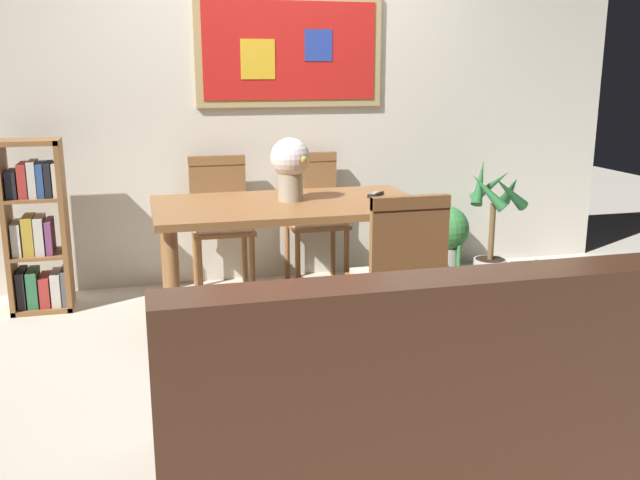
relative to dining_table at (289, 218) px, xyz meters
name	(u,v)px	position (x,y,z in m)	size (l,w,h in m)	color
ground_plane	(323,345)	(0.10, -0.39, -0.64)	(12.00, 12.00, 0.00)	beige
wall_back_with_painting	(272,94)	(0.11, 1.03, 0.67)	(5.20, 0.14, 2.60)	silver
dining_table	(289,218)	(0.00, 0.00, 0.00)	(1.53, 0.88, 0.73)	brown
dining_chair_far_left	(220,213)	(-0.31, 0.76, -0.10)	(0.40, 0.41, 0.91)	brown
dining_chair_near_right	(401,268)	(0.38, -0.81, -0.10)	(0.40, 0.41, 0.91)	brown
dining_chair_far_right	(313,207)	(0.34, 0.79, -0.10)	(0.40, 0.41, 0.91)	brown
leather_couch	(403,396)	(0.07, -1.67, -0.33)	(1.80, 0.84, 0.84)	#472819
bookshelf	(38,232)	(-1.45, 0.64, -0.14)	(0.36, 0.28, 1.07)	brown
potted_ivy	(446,235)	(1.38, 0.82, -0.37)	(0.34, 0.34, 0.53)	#B2ADA3
potted_palm	(492,231)	(1.52, 0.40, -0.25)	(0.42, 0.44, 0.88)	#B2ADA3
flower_vase	(291,164)	(0.02, 0.05, 0.31)	(0.24, 0.23, 0.37)	tan
tv_remote	(376,194)	(0.55, 0.07, 0.10)	(0.14, 0.15, 0.02)	black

